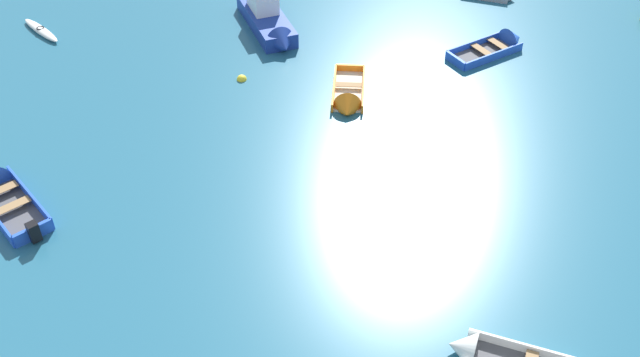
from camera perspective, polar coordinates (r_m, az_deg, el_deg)
rowboat_blue_midfield_right at (r=30.08m, az=-23.02°, el=-0.91°), size 3.19×4.53×1.37m
rowboat_white_near_left at (r=23.29m, az=12.90°, el=-13.02°), size 3.99×3.22×1.15m
rowboat_orange_back_row_center at (r=32.41m, az=2.11°, el=5.85°), size 2.35×3.92×1.23m
motor_launch_deep_blue_near_right at (r=37.77m, az=-3.93°, el=11.91°), size 2.20×5.74×2.12m
rowboat_blue_outer_right at (r=37.46m, az=13.58°, el=9.84°), size 4.27×2.53×1.28m
kayak_white_distant_center at (r=40.12m, az=-20.35°, el=10.47°), size 1.98×2.90×0.29m
mooring_buoy_between_boats_left at (r=34.34m, az=-5.93°, el=7.45°), size 0.45×0.45×0.45m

